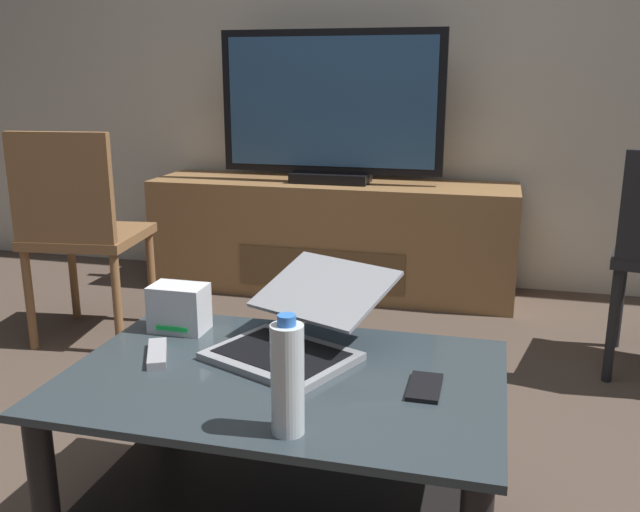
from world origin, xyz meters
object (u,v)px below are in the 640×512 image
Objects in this scene: cell_phone at (425,387)px; tv_remote at (157,354)px; water_bottle_near at (287,378)px; media_cabinet at (331,236)px; television at (331,110)px; laptop at (299,328)px; router_box at (179,308)px; coffee_table at (284,430)px; side_chair at (79,226)px.

cell_phone is 0.88× the size of tv_remote.
water_bottle_near reaches higher than cell_phone.
media_cabinet is 0.65m from television.
laptop is 0.36m from cell_phone.
television is at bearing 101.31° from laptop.
router_box is 1.06× the size of cell_phone.
television is 2.20× the size of laptop.
coffee_table is 2.07m from media_cabinet.
television reaches higher than coffee_table.
side_chair is 1.36m from tv_remote.
coffee_table is 0.36m from tv_remote.
media_cabinet is at bearing 101.18° from laptop.
media_cabinet is (-0.37, 2.03, -0.02)m from coffee_table.
water_bottle_near reaches higher than tv_remote.
television reaches higher than water_bottle_near.
router_box is at bearing 134.54° from water_bottle_near.
coffee_table is 1.11× the size of side_chair.
media_cabinet reaches higher than cell_phone.
router_box is (0.02, -1.81, -0.43)m from television.
water_bottle_near is at bearing -44.87° from side_chair.
side_chair is 5.65× the size of tv_remote.
television reaches higher than cell_phone.
television reaches higher than side_chair.
side_chair is 1.76× the size of laptop.
router_box reaches higher than coffee_table.
cell_phone is (1.54, -1.04, -0.06)m from side_chair.
water_bottle_near is at bearing -78.50° from media_cabinet.
tv_remote is at bearing -88.60° from television.
tv_remote is (0.05, -2.02, 0.17)m from media_cabinet.
side_chair is (-0.84, -0.97, -0.43)m from television.
water_bottle_near reaches higher than coffee_table.
side_chair is (-0.84, -0.99, 0.22)m from media_cabinet.
side_chair reaches higher than media_cabinet.
media_cabinet is at bearing 90.68° from router_box.
side_chair reaches higher than water_bottle_near.
television is (0.00, -0.02, 0.65)m from media_cabinet.
laptop is at bearing 103.02° from water_bottle_near.
coffee_table is 7.17× the size of cell_phone.
coffee_table is 0.89× the size of television.
coffee_table is 0.45m from router_box.
coffee_table is at bearing -79.55° from media_cabinet.
laptop is at bearing -9.22° from router_box.
coffee_table is 0.36m from cell_phone.
side_chair is at bearing 135.44° from router_box.
media_cabinet is at bearing 65.34° from tv_remote.
router_box is (-0.35, 0.06, 0.00)m from laptop.
side_chair is 1.51m from laptop.
water_bottle_near is (0.44, -0.45, 0.05)m from router_box.
television is 1.86m from router_box.
side_chair is at bearing 145.93° from cell_phone.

